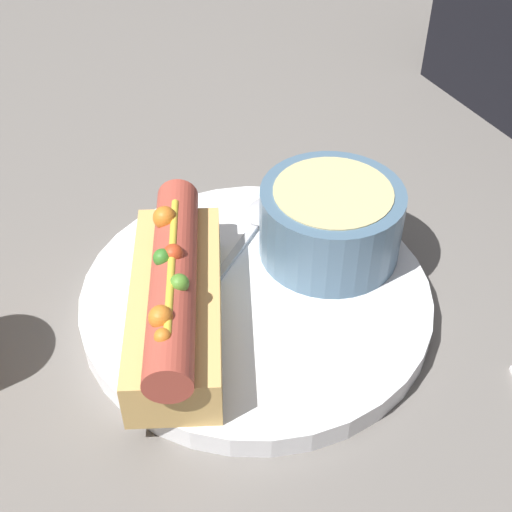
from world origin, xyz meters
name	(u,v)px	position (x,y,z in m)	size (l,w,h in m)	color
ground_plane	(256,307)	(0.00, 0.00, 0.00)	(4.00, 4.00, 0.00)	slate
dinner_plate	(256,299)	(0.00, 0.00, 0.01)	(0.25, 0.25, 0.02)	white
hot_dog	(175,297)	(0.01, -0.06, 0.05)	(0.18, 0.12, 0.07)	#DBAD60
soup_bowl	(331,219)	(-0.01, 0.07, 0.05)	(0.11, 0.11, 0.06)	slate
spoon	(256,222)	(-0.07, 0.03, 0.02)	(0.10, 0.12, 0.01)	#B7B7BC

